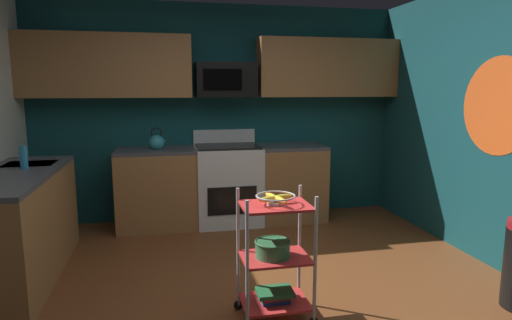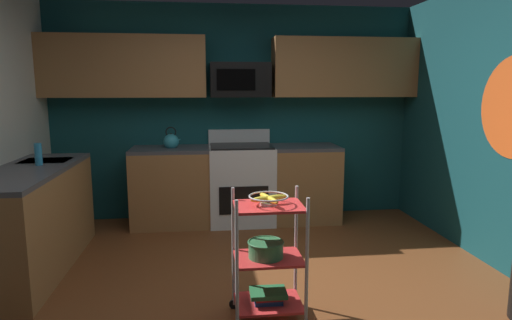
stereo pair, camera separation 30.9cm
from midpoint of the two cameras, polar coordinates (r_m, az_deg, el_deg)
floor at (r=3.44m, az=-1.84°, el=-18.87°), size 4.40×4.80×0.04m
wall_back at (r=5.45m, az=-6.48°, el=6.09°), size 4.52×0.06×2.60m
wall_flower_decal at (r=4.33m, az=27.23°, el=6.26°), size 0.00×0.87×0.87m
counter_run at (r=4.72m, az=-15.19°, el=-4.96°), size 3.43×2.39×0.92m
oven_range at (r=5.24m, az=-5.37°, el=-3.09°), size 0.76×0.65×1.10m
upper_cabinets at (r=5.25m, az=-6.51°, el=11.98°), size 4.40×0.33×0.70m
microwave at (r=5.22m, az=-5.72°, el=10.36°), size 0.70×0.39×0.40m
rolling_cart at (r=3.08m, az=-0.41°, el=-12.67°), size 0.53×0.37×0.91m
fruit_bowl at (r=2.95m, az=-0.42°, el=-4.99°), size 0.27×0.27×0.07m
mixing_bowl_large at (r=3.06m, az=-0.75°, el=-11.50°), size 0.25×0.25×0.11m
book_stack at (r=3.20m, az=-0.41°, el=-17.24°), size 0.26×0.19×0.08m
kettle at (r=5.12m, az=-14.53°, el=2.24°), size 0.21×0.18×0.26m
dish_soap_bottle at (r=4.31m, az=-29.93°, el=0.29°), size 0.06×0.06×0.20m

